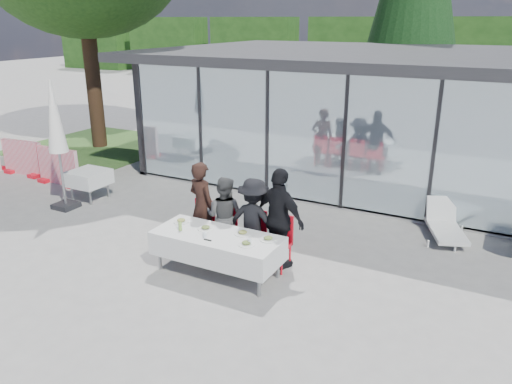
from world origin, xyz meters
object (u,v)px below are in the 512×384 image
diner_a (202,206)px  folded_eyeglasses (208,240)px  diner_chair_b (224,227)px  lounger (445,224)px  plate_b (206,228)px  diner_chair_a (202,223)px  diner_d (280,219)px  market_umbrella (55,126)px  diner_c (254,221)px  plate_a (181,221)px  spare_table_left (89,178)px  plate_d (268,239)px  diner_chair_c (253,234)px  juice_bottle (180,226)px  dining_table (217,246)px  plate_extra (246,244)px  plate_c (243,233)px  diner_b (224,216)px  diner_chair_d (279,239)px

diner_a → folded_eyeglasses: 1.30m
diner_chair_b → lounger: (3.60, 2.81, -0.28)m
diner_a → plate_b: (0.51, -0.66, -0.10)m
diner_chair_a → diner_chair_b: (0.49, 0.00, 0.00)m
diner_d → market_umbrella: 5.85m
diner_c → plate_b: diner_c is taller
plate_a → plate_b: same height
diner_chair_b → spare_table_left: bearing=166.9°
folded_eyeglasses → plate_d: bearing=28.2°
diner_chair_c → juice_bottle: size_ratio=6.71×
market_umbrella → diner_a: bearing=-4.5°
dining_table → plate_extra: plate_extra is taller
dining_table → folded_eyeglasses: 0.35m
plate_d → diner_chair_c: bearing=136.2°
diner_chair_b → market_umbrella: size_ratio=0.33×
plate_d → juice_bottle: bearing=-167.3°
plate_a → juice_bottle: juice_bottle is taller
lounger → diner_a: bearing=-145.6°
diner_chair_c → plate_c: 0.59m
diner_a → diner_d: (1.64, 0.00, 0.05)m
plate_a → plate_extra: size_ratio=1.00×
diner_chair_a → plate_b: size_ratio=3.44×
diner_chair_a → plate_c: size_ratio=3.44×
folded_eyeglasses → spare_table_left: 5.26m
diner_chair_c → lounger: 4.10m
diner_b → diner_chair_b: 0.23m
plate_c → plate_extra: bearing=-52.9°
diner_a → diner_d: 1.64m
diner_c → diner_chair_d: bearing=176.2°
plate_d → folded_eyeglasses: size_ratio=2.03×
dining_table → diner_c: bearing=67.5°
plate_d → diner_chair_d: bearing=95.0°
dining_table → spare_table_left: bearing=159.6°
diner_chair_b → diner_chair_d: same height
plate_b → market_umbrella: size_ratio=0.09×
plate_d → diner_d: bearing=95.0°
dining_table → diner_chair_a: diner_chair_a is taller
diner_chair_c → juice_bottle: 1.36m
folded_eyeglasses → market_umbrella: (-4.90, 1.35, 1.23)m
plate_extra → diner_chair_b: bearing=137.4°
plate_c → plate_d: bearing=-1.5°
diner_c → plate_extra: (0.33, -0.88, -0.02)m
plate_b → plate_c: bearing=9.9°
plate_a → diner_chair_c: bearing=26.1°
diner_chair_b → folded_eyeglasses: size_ratio=6.96×
dining_table → plate_c: plate_c is taller
plate_b → lounger: (3.58, 3.45, -0.52)m
plate_a → juice_bottle: (0.21, -0.31, 0.05)m
diner_chair_d → plate_d: size_ratio=3.44×
diner_b → plate_b: diner_b is taller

